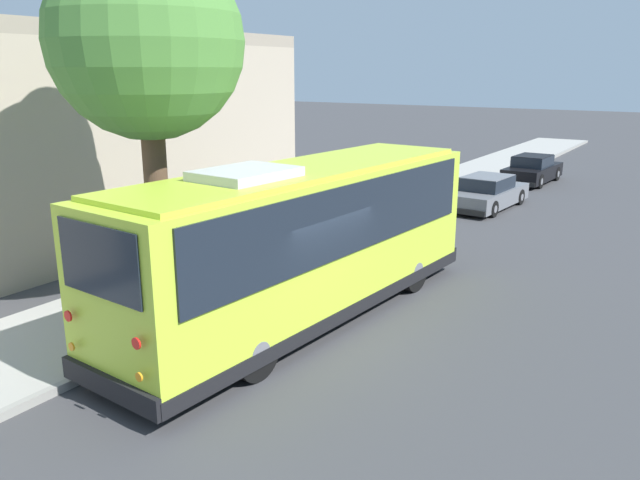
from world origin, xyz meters
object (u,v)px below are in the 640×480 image
object	(u,v)px
parked_sedan_black	(532,170)
street_tree	(149,29)
parked_sedan_gray	(487,193)
shuttle_bus	(305,235)
sign_post_far	(159,297)
sign_post_near	(71,328)

from	to	relation	value
parked_sedan_black	street_tree	distance (m)	21.79
parked_sedan_gray	parked_sedan_black	distance (m)	6.65
shuttle_bus	sign_post_far	size ratio (longest dim) A/B	7.36
parked_sedan_black	sign_post_near	bearing A→B (deg)	179.27
parked_sedan_black	shuttle_bus	bearing A→B (deg)	-176.06
parked_sedan_black	sign_post_near	world-z (taller)	sign_post_near
parked_sedan_gray	sign_post_far	xyz separation A→B (m)	(-15.35, 1.50, 0.25)
sign_post_near	sign_post_far	size ratio (longest dim) A/B	1.06
shuttle_bus	sign_post_far	distance (m)	3.20
sign_post_near	shuttle_bus	bearing A→B (deg)	-23.00
sign_post_far	sign_post_near	bearing A→B (deg)	180.00
parked_sedan_gray	street_tree	size ratio (longest dim) A/B	0.57
shuttle_bus	parked_sedan_black	distance (m)	19.65
street_tree	shuttle_bus	bearing A→B (deg)	-62.61
shuttle_bus	sign_post_far	xyz separation A→B (m)	(-2.40, 1.87, -1.01)
parked_sedan_black	sign_post_far	distance (m)	22.05
shuttle_bus	sign_post_near	bearing A→B (deg)	160.76
parked_sedan_gray	sign_post_far	size ratio (longest dim) A/B	3.37
parked_sedan_gray	sign_post_near	world-z (taller)	sign_post_near
parked_sedan_gray	parked_sedan_black	world-z (taller)	parked_sedan_black
parked_sedan_gray	street_tree	bearing A→B (deg)	174.56
street_tree	sign_post_far	world-z (taller)	street_tree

